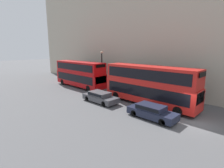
% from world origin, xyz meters
% --- Properties ---
extents(ground_plane, '(200.00, 200.00, 0.00)m').
position_xyz_m(ground_plane, '(0.00, 0.00, 0.00)').
color(ground_plane, '#515154').
extents(bus_leading, '(2.59, 11.40, 4.55)m').
position_xyz_m(bus_leading, '(1.60, 5.84, 2.50)').
color(bus_leading, red).
rests_on(bus_leading, ground).
extents(bus_second_in_queue, '(2.59, 10.78, 4.33)m').
position_xyz_m(bus_second_in_queue, '(1.60, 19.51, 2.39)').
color(bus_second_in_queue, '#B20C0F').
rests_on(bus_second_in_queue, ground).
extents(car_dark_sedan, '(1.77, 4.73, 1.32)m').
position_xyz_m(car_dark_sedan, '(-1.80, 3.30, 0.70)').
color(car_dark_sedan, '#1E2338').
rests_on(car_dark_sedan, ground).
extents(car_hatchback, '(1.89, 4.78, 1.28)m').
position_xyz_m(car_hatchback, '(-1.80, 10.58, 0.69)').
color(car_hatchback, '#47474C').
rests_on(car_hatchback, ground).
extents(street_lamp, '(0.44, 0.44, 6.12)m').
position_xyz_m(street_lamp, '(3.71, 16.24, 3.81)').
color(street_lamp, black).
rests_on(street_lamp, ground).
extents(pedestrian, '(0.36, 0.36, 1.60)m').
position_xyz_m(pedestrian, '(4.32, 20.98, 0.73)').
color(pedestrian, '#26262D').
rests_on(pedestrian, ground).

